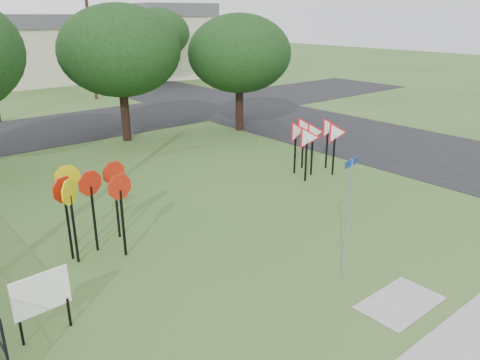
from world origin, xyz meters
name	(u,v)px	position (x,y,z in m)	size (l,w,h in m)	color
ground	(320,263)	(0.00, 0.00, 0.00)	(140.00, 140.00, 0.00)	#345A22
sidewalk	(479,343)	(0.00, -4.20, 0.01)	(30.00, 1.60, 0.02)	gray
street_right	(326,129)	(12.00, 10.00, 0.01)	(8.00, 50.00, 0.02)	black
street_far	(55,129)	(0.00, 20.00, 0.01)	(60.00, 8.00, 0.02)	black
curb_pad	(400,303)	(0.00, -2.40, 0.01)	(2.00, 1.20, 0.02)	gray
street_name_sign	(347,212)	(-0.14, -0.83, 1.79)	(0.64, 0.15, 3.13)	#94979C
stop_sign_cluster	(89,192)	(-4.33, 4.53, 1.77)	(2.29, 1.77, 2.37)	black
yield_sign_cluster	(314,134)	(5.42, 5.18, 1.68)	(2.81, 2.00, 2.28)	black
info_board	(41,295)	(-6.62, 1.66, 0.96)	(1.15, 0.10, 1.44)	black
far_pole_b	(90,41)	(6.00, 28.00, 4.35)	(1.40, 0.24, 8.50)	#39241A
house_mid	(17,49)	(4.00, 40.00, 3.15)	(8.40, 8.40, 6.20)	beige
house_right	(171,40)	(18.00, 36.00, 3.65)	(8.30, 8.30, 7.20)	beige
tree_near_mid	(120,51)	(2.00, 15.00, 4.54)	(6.00, 6.00, 6.80)	black
tree_near_right	(239,54)	(8.00, 13.00, 4.22)	(5.60, 5.60, 6.33)	black
tree_far_right	(157,33)	(14.00, 32.00, 4.54)	(6.00, 6.00, 6.80)	black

